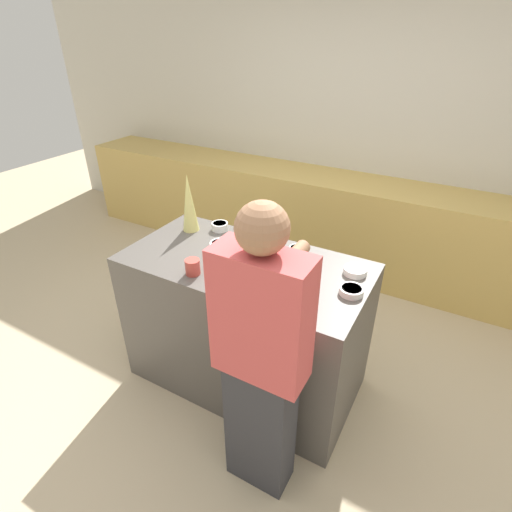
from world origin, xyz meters
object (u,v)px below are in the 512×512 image
Objects in this scene: gingerbread_house at (254,262)px; candy_bowl_far_right at (220,226)px; candy_bowl_behind_tray at (244,235)px; person at (261,361)px; candy_bowl_center_rear at (297,250)px; candy_bowl_near_tray_left at (351,290)px; decorative_tree at (189,203)px; candy_bowl_far_left at (221,245)px; mug at (193,267)px; baking_tray at (254,282)px; candy_bowl_beside_tree at (355,271)px.

gingerbread_house is 2.88× the size of candy_bowl_far_right.
person is (0.58, -0.83, -0.13)m from candy_bowl_behind_tray.
candy_bowl_center_rear is 0.83× the size of candy_bowl_near_tray_left.
candy_bowl_center_rear is (0.78, 0.06, -0.18)m from decorative_tree.
candy_bowl_near_tray_left is at bearing -16.07° from candy_bowl_far_right.
decorative_tree reaches higher than candy_bowl_center_rear.
person is at bearing -47.11° from candy_bowl_far_right.
mug is at bearing -85.67° from candy_bowl_far_left.
candy_bowl_near_tray_left is (1.03, -0.30, -0.01)m from candy_bowl_far_right.
candy_bowl_far_right is 0.57m from mug.
candy_bowl_behind_tray is (0.05, 0.20, -0.01)m from candy_bowl_far_left.
baking_tray is 0.81m from decorative_tree.
decorative_tree is at bearing 152.81° from baking_tray.
candy_bowl_far_left is 1.19× the size of candy_bowl_far_right.
candy_bowl_near_tray_left is 0.08× the size of person.
candy_bowl_near_tray_left is (0.04, -0.20, -0.00)m from candy_bowl_beside_tree.
gingerbread_house is 0.54m from candy_bowl_near_tray_left.
person reaches higher than candy_bowl_beside_tree.
gingerbread_house is 0.45m from candy_bowl_far_left.
candy_bowl_center_rear is 0.66m from mug.
person is (0.27, -0.40, -0.12)m from baking_tray.
baking_tray is 3.94× the size of candy_bowl_far_right.
gingerbread_house is at bearing -40.82° from candy_bowl_far_right.
candy_bowl_far_left is at bearing -104.58° from candy_bowl_behind_tray.
baking_tray is 1.13× the size of decorative_tree.
candy_bowl_behind_tray is at bearing 161.54° from candy_bowl_near_tray_left.
candy_bowl_far_right is (-0.53, 0.45, 0.02)m from baking_tray.
decorative_tree is at bearing 158.45° from candy_bowl_far_left.
candy_bowl_far_right reaches higher than candy_bowl_far_left.
candy_bowl_center_rear is 0.48m from candy_bowl_far_left.
candy_bowl_far_right is at bearing 124.85° from candy_bowl_far_left.
candy_bowl_far_right is at bearing 174.58° from candy_bowl_beside_tree.
mug reaches higher than baking_tray.
candy_bowl_behind_tray is (0.38, 0.07, -0.18)m from decorative_tree.
candy_bowl_behind_tray is (-0.82, 0.27, -0.00)m from candy_bowl_near_tray_left.
baking_tray is 1.37× the size of gingerbread_house.
candy_bowl_center_rear is at bearing 171.80° from candy_bowl_beside_tree.
candy_bowl_behind_tray is at bearing 126.16° from baking_tray.
candy_bowl_far_left is 0.21m from candy_bowl_behind_tray.
candy_bowl_far_right is (-0.16, 0.23, 0.00)m from candy_bowl_far_left.
baking_tray is 0.69m from candy_bowl_far_right.
candy_bowl_center_rear reaches higher than candy_bowl_near_tray_left.
person is at bearing -56.13° from baking_tray.
candy_bowl_behind_tray is 0.06× the size of person.
decorative_tree reaches higher than candy_bowl_beside_tree.
candy_bowl_center_rear is (0.08, 0.42, 0.02)m from baking_tray.
decorative_tree is at bearing 152.84° from gingerbread_house.
candy_bowl_beside_tree is 0.21m from candy_bowl_near_tray_left.
person is at bearing -76.69° from candy_bowl_center_rear.
mug is at bearing -129.61° from candy_bowl_center_rear.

